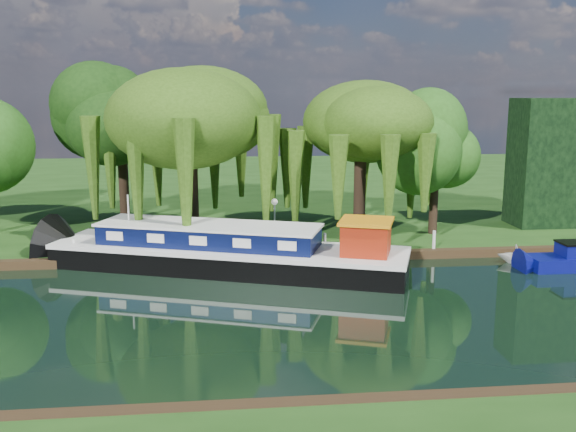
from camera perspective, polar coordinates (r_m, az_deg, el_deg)
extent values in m
plane|color=black|center=(26.10, -0.36, -8.79)|extent=(120.00, 120.00, 0.00)
cube|color=#183A0F|center=(59.13, -3.57, 2.59)|extent=(120.00, 52.00, 0.45)
cube|color=black|center=(32.50, -5.37, -4.02)|extent=(18.13, 9.70, 1.19)
cube|color=silver|center=(32.32, -5.40, -2.83)|extent=(18.25, 9.81, 0.22)
cube|color=#060D35|center=(32.52, -7.07, -1.71)|extent=(11.38, 6.39, 0.94)
cube|color=silver|center=(32.41, -7.09, -0.80)|extent=(11.63, 6.64, 0.12)
cube|color=maroon|center=(30.62, 6.96, -1.98)|extent=(2.78, 2.78, 1.49)
cube|color=orange|center=(30.45, 6.99, -0.47)|extent=(3.10, 3.10, 0.16)
cylinder|color=silver|center=(34.14, -13.96, -0.12)|extent=(0.10, 0.10, 2.38)
imported|color=silver|center=(35.84, 19.72, -3.94)|extent=(2.39, 2.17, 1.08)
cylinder|color=black|center=(37.60, -8.52, 2.31)|extent=(0.72, 0.72, 5.58)
ellipsoid|color=#294A0F|center=(37.21, -8.69, 8.46)|extent=(7.79, 7.79, 5.04)
cylinder|color=black|center=(37.92, 6.38, 1.93)|extent=(0.70, 0.70, 4.92)
ellipsoid|color=#294A0F|center=(37.53, 6.50, 7.29)|extent=(6.71, 6.71, 4.34)
cylinder|color=black|center=(43.44, -14.47, 4.30)|extent=(0.71, 0.71, 7.17)
ellipsoid|color=black|center=(43.21, -14.65, 8.16)|extent=(5.73, 5.73, 5.73)
cylinder|color=black|center=(39.11, 12.88, 2.53)|extent=(0.53, 0.53, 5.64)
ellipsoid|color=#204A12|center=(38.85, 13.02, 5.90)|extent=(4.51, 4.51, 4.51)
cube|color=black|center=(44.21, 23.09, 4.42)|extent=(6.00, 3.00, 8.00)
cylinder|color=silver|center=(35.81, -1.20, -0.75)|extent=(0.10, 0.10, 2.20)
sphere|color=white|center=(35.58, -1.21, 1.27)|extent=(0.36, 0.36, 0.36)
cylinder|color=silver|center=(34.63, -18.50, -2.75)|extent=(0.16, 0.16, 1.00)
cylinder|color=silver|center=(33.82, -8.53, -2.61)|extent=(0.16, 0.16, 1.00)
cylinder|color=silver|center=(34.20, 3.28, -2.35)|extent=(0.16, 0.16, 1.00)
cylinder|color=silver|center=(35.64, 12.85, -2.07)|extent=(0.16, 0.16, 1.00)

